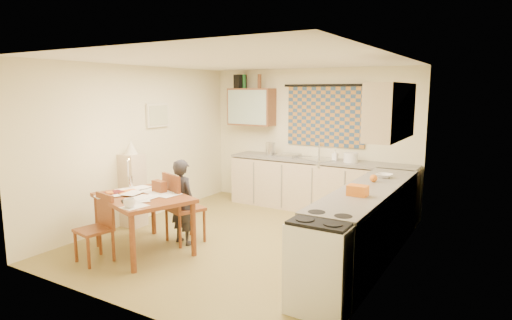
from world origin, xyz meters
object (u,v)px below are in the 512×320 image
Objects in this scene: counter_back at (319,186)px; shelf_stand at (133,190)px; chair_far at (184,221)px; dining_table at (144,223)px; person at (183,202)px; stove at (323,264)px; counter_right at (368,224)px.

shelf_stand reaches higher than counter_back.
chair_far is at bearing -7.49° from shelf_stand.
counter_back is at bearing 46.80° from shelf_stand.
person reaches higher than dining_table.
person is at bearing 82.67° from dining_table.
person reaches higher than shelf_stand.
counter_back is at bearing -91.98° from chair_far.
stove is 0.77× the size of person.
counter_right is 2.00× the size of dining_table.
dining_table is at bearing 88.26° from chair_far.
counter_back is at bearing -103.02° from person.
dining_table is at bearing 71.77° from person.
chair_far reaches higher than counter_back.
counter_back is at bearing 128.74° from counter_right.
chair_far reaches higher than stove.
counter_right is 2.58× the size of shelf_stand.
person is (-0.97, -2.50, 0.14)m from counter_back.
counter_right is 2.49× the size of person.
stove is at bearing -66.62° from counter_back.
counter_right is (1.39, -1.73, -0.00)m from counter_back.
chair_far reaches higher than counter_right.
stove is 3.66m from shelf_stand.
shelf_stand is (-1.16, 0.15, 0.26)m from chair_far.
chair_far is at bearing -163.27° from counter_right.
stove is (0.00, -1.48, 0.00)m from counter_right.
dining_table is at bearing -112.16° from counter_back.
counter_right is at bearing 9.07° from shelf_stand.
person is (-2.36, -0.77, 0.14)m from counter_right.
counter_right is at bearing -143.04° from chair_far.
chair_far is at bearing -54.67° from person.
dining_table is 0.59m from chair_far.
dining_table is at bearing 175.16° from stove.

